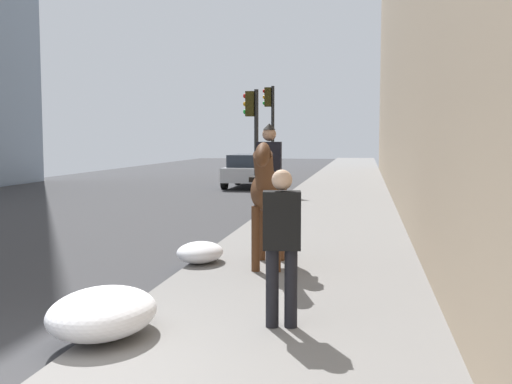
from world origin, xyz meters
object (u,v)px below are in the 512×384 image
traffic_light_near_curb (253,130)px  mounted_horse_near (268,188)px  car_mid_lane (252,170)px  pedestrian_greeting (282,237)px  traffic_light_far_curb (270,123)px

traffic_light_near_curb → mounted_horse_near: bearing=-168.1°
car_mid_lane → pedestrian_greeting: bearing=-168.5°
mounted_horse_near → pedestrian_greeting: bearing=7.8°
car_mid_lane → traffic_light_far_curb: traffic_light_far_curb is taller
pedestrian_greeting → car_mid_lane: pedestrian_greeting is taller
mounted_horse_near → pedestrian_greeting: (-3.11, -0.62, -0.27)m
traffic_light_near_curb → car_mid_lane: bearing=10.6°
traffic_light_near_curb → traffic_light_far_curb: 5.53m
pedestrian_greeting → traffic_light_near_curb: bearing=4.1°
mounted_horse_near → pedestrian_greeting: mounted_horse_near is taller
pedestrian_greeting → traffic_light_far_curb: traffic_light_far_curb is taller
traffic_light_far_curb → pedestrian_greeting: bearing=-171.0°
pedestrian_greeting → traffic_light_near_curb: size_ratio=0.48×
pedestrian_greeting → car_mid_lane: size_ratio=0.38×
mounted_horse_near → traffic_light_far_curb: 13.44m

